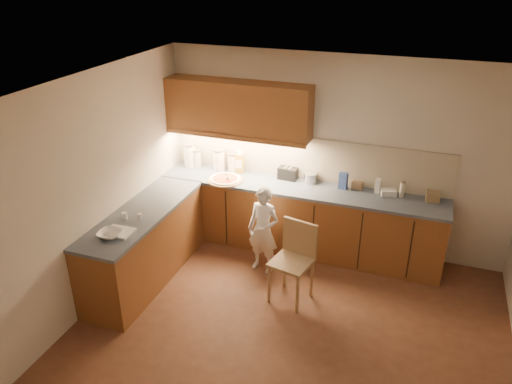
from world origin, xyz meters
TOP-DOWN VIEW (x-y plane):
  - room at (0.00, 0.00)m, footprint 4.54×4.50m
  - l_counter at (-0.92, 1.25)m, footprint 3.77×2.62m
  - backsplash at (-0.38, 1.99)m, footprint 3.75×0.02m
  - upper_cabinets at (-1.27, 1.82)m, footprint 1.95×0.36m
  - pizza_on_board at (-1.36, 1.55)m, footprint 0.47×0.47m
  - child at (-0.65, 1.05)m, footprint 0.46×0.34m
  - wooden_chair at (-0.13, 0.64)m, footprint 0.51×0.51m
  - mixing_bowl at (-1.95, -0.22)m, footprint 0.27×0.27m
  - canister_a at (-2.02, 1.83)m, footprint 0.18×0.18m
  - canister_b at (-1.94, 1.86)m, footprint 0.15×0.15m
  - canister_c at (-1.58, 1.85)m, footprint 0.17×0.17m
  - canister_d at (-1.38, 1.89)m, footprint 0.17×0.17m
  - oil_jug at (-1.28, 1.87)m, footprint 0.12×0.10m
  - toaster at (-0.59, 1.89)m, footprint 0.26×0.16m
  - steel_pot at (-0.28, 1.88)m, footprint 0.18×0.18m
  - blue_box at (0.16, 1.83)m, footprint 0.12×0.09m
  - card_box_a at (0.34, 1.90)m, footprint 0.15×0.12m
  - white_bottle at (0.60, 1.85)m, footprint 0.07×0.07m
  - flat_pack at (0.74, 1.83)m, footprint 0.22×0.18m
  - tall_jar at (0.90, 1.84)m, footprint 0.07×0.07m
  - card_box_b at (1.27, 1.84)m, footprint 0.17×0.14m
  - dough_cloth at (-1.91, -0.12)m, footprint 0.31×0.24m
  - spice_jar_a at (-2.03, 0.17)m, footprint 0.07×0.07m
  - spice_jar_b at (-1.86, 0.23)m, footprint 0.07×0.07m

SIDE VIEW (x-z plane):
  - l_counter at x=-0.92m, z-range 0.00..0.92m
  - wooden_chair at x=-0.13m, z-range 0.08..1.02m
  - child at x=-0.65m, z-range 0.00..1.14m
  - dough_cloth at x=-1.91m, z-range 0.92..0.94m
  - pizza_on_board at x=-1.36m, z-range 0.85..1.04m
  - mixing_bowl at x=-1.95m, z-range 0.92..0.98m
  - spice_jar_b at x=-1.86m, z-range 0.92..0.99m
  - flat_pack at x=0.74m, z-range 0.92..1.00m
  - spice_jar_a at x=-2.03m, z-range 0.92..1.00m
  - card_box_a at x=0.34m, z-range 0.92..1.01m
  - card_box_b at x=1.27m, z-range 0.92..1.05m
  - steel_pot at x=-0.28m, z-range 0.92..1.06m
  - toaster at x=-0.59m, z-range 0.92..1.08m
  - white_bottle at x=0.60m, z-range 0.92..1.11m
  - tall_jar at x=0.90m, z-range 0.92..1.13m
  - blue_box at x=0.16m, z-range 0.92..1.14m
  - canister_b at x=-1.94m, z-range 0.92..1.19m
  - canister_d at x=-1.38m, z-range 0.92..1.20m
  - oil_jug at x=-1.28m, z-range 0.91..1.23m
  - canister_c at x=-1.58m, z-range 0.92..1.24m
  - canister_a at x=-2.02m, z-range 0.92..1.27m
  - backsplash at x=-0.38m, z-range 0.92..1.50m
  - room at x=0.00m, z-range 0.37..2.99m
  - upper_cabinets at x=-1.27m, z-range 1.48..2.21m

